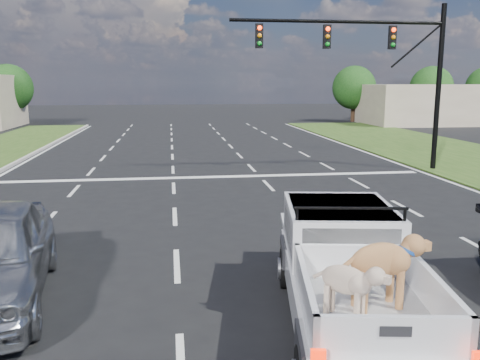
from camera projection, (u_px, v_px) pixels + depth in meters
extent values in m
plane|color=black|center=(259.00, 261.00, 10.87)|extent=(160.00, 160.00, 0.00)
cube|color=silver|center=(62.00, 204.00, 16.00)|extent=(0.12, 60.00, 0.01)
cube|color=silver|center=(174.00, 200.00, 16.47)|extent=(0.12, 60.00, 0.01)
cube|color=silver|center=(280.00, 197.00, 16.94)|extent=(0.12, 60.00, 0.01)
cube|color=silver|center=(380.00, 194.00, 17.40)|extent=(0.12, 60.00, 0.01)
cube|color=silver|center=(476.00, 191.00, 17.87)|extent=(0.15, 60.00, 0.01)
cube|color=silver|center=(217.00, 177.00, 20.59)|extent=(17.00, 0.45, 0.01)
cylinder|color=black|center=(438.00, 89.00, 21.70)|extent=(0.22, 0.22, 7.00)
cylinder|color=black|center=(339.00, 22.00, 20.59)|extent=(9.00, 0.14, 0.14)
cube|color=black|center=(392.00, 38.00, 21.01)|extent=(0.30, 0.18, 0.95)
sphere|color=#FF2D07|center=(394.00, 30.00, 20.85)|extent=(0.18, 0.18, 0.18)
cube|color=black|center=(327.00, 37.00, 20.64)|extent=(0.30, 0.18, 0.95)
sphere|color=#FF2D07|center=(328.00, 29.00, 20.47)|extent=(0.18, 0.18, 0.18)
cube|color=black|center=(259.00, 36.00, 20.27)|extent=(0.30, 0.18, 0.95)
sphere|color=#FF2D07|center=(260.00, 28.00, 20.10)|extent=(0.18, 0.18, 0.18)
cube|color=#B8A68C|center=(432.00, 104.00, 46.54)|extent=(12.00, 7.00, 3.60)
cylinder|color=#332114|center=(11.00, 113.00, 45.51)|extent=(0.44, 0.44, 2.16)
sphere|color=#10370F|center=(9.00, 88.00, 45.09)|extent=(4.20, 4.20, 4.20)
cylinder|color=#332114|center=(353.00, 111.00, 49.76)|extent=(0.44, 0.44, 2.16)
sphere|color=#10370F|center=(354.00, 88.00, 49.35)|extent=(4.20, 4.20, 4.20)
cylinder|color=#332114|center=(430.00, 110.00, 50.83)|extent=(0.44, 0.44, 2.16)
sphere|color=#10370F|center=(431.00, 87.00, 50.41)|extent=(4.20, 4.20, 4.20)
cylinder|color=black|center=(288.00, 268.00, 9.44)|extent=(0.38, 0.76, 0.73)
cylinder|color=black|center=(378.00, 269.00, 9.39)|extent=(0.38, 0.76, 0.73)
cube|color=silver|center=(351.00, 293.00, 7.67)|extent=(2.61, 5.30, 0.50)
cube|color=silver|center=(339.00, 229.00, 8.72)|extent=(2.09, 2.46, 0.82)
cube|color=black|center=(351.00, 247.00, 7.65)|extent=(1.47, 0.27, 0.59)
cylinder|color=black|center=(351.00, 208.00, 7.67)|extent=(1.71, 0.33, 0.05)
cube|color=black|center=(368.00, 313.00, 6.53)|extent=(2.08, 2.69, 0.06)
cube|color=silver|center=(305.00, 292.00, 6.49)|extent=(0.47, 2.42, 0.50)
cube|color=silver|center=(433.00, 293.00, 6.45)|extent=(0.47, 2.42, 0.50)
cube|color=silver|center=(394.00, 338.00, 5.31)|extent=(1.70, 0.35, 0.50)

